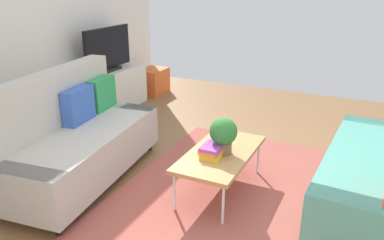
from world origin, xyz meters
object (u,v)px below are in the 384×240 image
tv_console (110,91)px  couch_beige (75,138)px  table_book_0 (212,154)px  coffee_table (221,154)px  vase_0 (79,73)px  tv (108,50)px  potted_plant (223,134)px  bottle_1 (97,68)px  storage_trunk (153,81)px  bottle_0 (92,70)px

tv_console → couch_beige: bearing=-151.8°
table_book_0 → coffee_table: bearing=-15.7°
coffee_table → vase_0: vase_0 is taller
tv → vase_0: tv is taller
coffee_table → vase_0: (0.91, 2.48, 0.33)m
potted_plant → bottle_1: bearing=63.6°
tv_console → potted_plant: potted_plant is taller
tv_console → storage_trunk: tv_console is taller
coffee_table → bottle_1: bottle_1 is taller
vase_0 → storage_trunk: bearing=-5.1°
coffee_table → table_book_0: 0.13m
tv_console → tv: bearing=-90.0°
potted_plant → bottle_1: bottle_1 is taller
potted_plant → vase_0: size_ratio=2.03×
potted_plant → table_book_0: bearing=152.3°
tv_console → table_book_0: (-1.61, -2.40, 0.12)m
tv → bottle_1: tv is taller
couch_beige → tv_console: bearing=-158.8°
tv_console → tv: tv is taller
bottle_1 → bottle_0: bearing=180.0°
table_book_0 → bottle_0: bearing=63.0°
couch_beige → tv: tv is taller
potted_plant → table_book_0: potted_plant is taller
bottle_1 → vase_0: bearing=161.9°
couch_beige → tv: 2.19m
storage_trunk → bottle_0: bearing=177.7°
coffee_table → potted_plant: size_ratio=3.17×
coffee_table → tv: size_ratio=1.10×
couch_beige → table_book_0: size_ratio=8.28×
couch_beige → bottle_1: bearing=-155.4°
tv → table_book_0: tv is taller
vase_0 → bottle_1: bearing=-18.1°
coffee_table → bottle_1: bearing=63.6°
bottle_0 → bottle_1: bottle_1 is taller
couch_beige → bottle_1: couch_beige is taller
table_book_0 → potted_plant: bearing=-27.7°
couch_beige → bottle_0: size_ratio=11.00×
tv → vase_0: size_ratio=5.84×
tv → potted_plant: size_ratio=2.88×
bottle_0 → bottle_1: 0.10m
coffee_table → potted_plant: (-0.01, -0.02, 0.22)m
coffee_table → vase_0: bearing=69.9°
tv → bottle_0: (-0.41, -0.02, -0.22)m
tv → table_book_0: bearing=-124.1°
coffee_table → tv: (1.49, 2.41, 0.56)m
vase_0 → bottle_0: (0.17, -0.09, 0.00)m
vase_0 → couch_beige: bearing=-140.8°
couch_beige → tv: size_ratio=1.99×
tv → potted_plant: 2.88m
storage_trunk → potted_plant: bearing=-137.8°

